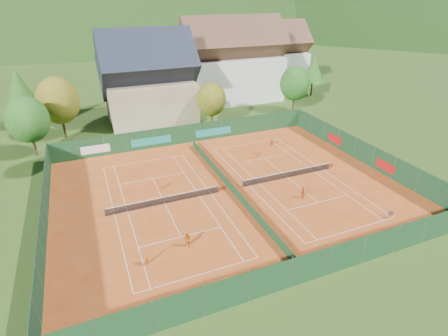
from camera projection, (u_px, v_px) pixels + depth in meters
ground at (230, 190)px, 41.79m from camera, size 600.00×600.00×0.00m
clay_pad at (230, 190)px, 41.78m from camera, size 40.00×32.00×0.01m
court_markings_left at (165, 204)px, 39.03m from camera, size 11.03×23.83×0.00m
court_markings_right at (288, 178)px, 44.53m from camera, size 11.03×23.83×0.00m
tennis_net_left at (166, 200)px, 38.86m from camera, size 13.30×0.10×1.02m
tennis_net_right at (289, 174)px, 44.36m from camera, size 13.30×0.10×1.02m
court_divider at (230, 186)px, 41.56m from camera, size 0.03×28.80×1.00m
fence_north at (187, 134)px, 54.15m from camera, size 40.00×0.10×3.00m
fence_south at (310, 267)px, 27.93m from camera, size 40.00×0.04×3.00m
fence_west at (44, 216)px, 34.25m from camera, size 0.04×32.00×3.00m
fence_east at (363, 152)px, 48.02m from camera, size 0.09×32.00×3.00m
chalet at (149, 83)px, 62.49m from camera, size 16.20×12.00×16.00m
hotel_block_a at (232, 65)px, 73.61m from camera, size 21.60×11.00×17.25m
hotel_block_b at (271, 59)px, 85.35m from camera, size 17.28×10.00×15.50m
tree_west_front at (27, 120)px, 48.28m from camera, size 5.72×5.72×8.69m
tree_west_mid at (58, 101)px, 54.30m from camera, size 6.44×6.44×9.78m
tree_west_back at (19, 88)px, 58.53m from camera, size 5.60×5.60×10.00m
tree_center at (211, 99)px, 59.85m from camera, size 5.01×5.01×7.60m
tree_east_front at (295, 83)px, 67.37m from camera, size 5.72×5.72×8.69m
tree_east_mid at (314, 69)px, 77.09m from camera, size 5.04×5.04×9.00m
tree_east_back at (265, 62)px, 80.63m from camera, size 7.15×7.15×10.86m
mountain_backdrop at (141, 83)px, 261.84m from camera, size 820.00×530.00×242.00m
ball_hopper at (390, 213)px, 36.37m from camera, size 0.34×0.34×0.80m
loose_ball_0 at (142, 251)px, 31.89m from camera, size 0.07×0.07×0.07m
loose_ball_1 at (332, 216)px, 36.80m from camera, size 0.07×0.07×0.07m
player_left_near at (147, 259)px, 30.00m from camera, size 0.56×0.54×1.29m
player_left_mid at (187, 241)px, 32.07m from camera, size 0.93×0.87×1.52m
player_left_far at (159, 186)px, 41.37m from camera, size 0.97×0.84×1.31m
player_right_near at (303, 192)px, 39.79m from camera, size 0.91×0.82×1.49m
player_right_far_a at (255, 154)px, 49.48m from camera, size 0.66×0.49×1.23m
player_right_far_b at (272, 142)px, 53.53m from camera, size 1.12×0.38×1.20m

